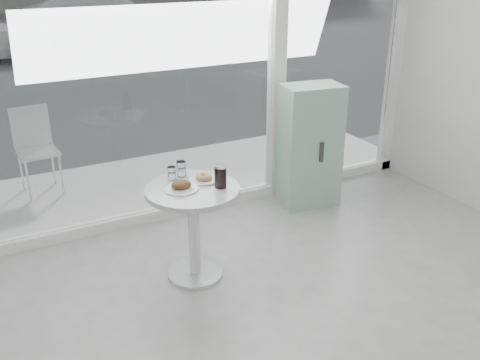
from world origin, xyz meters
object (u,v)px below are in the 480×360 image
mint_cabinet (310,146)px  plate_donut (204,178)px  cola_glass (220,177)px  patio_chair (35,144)px  water_tumbler_a (172,174)px  plate_fritter (182,186)px  main_table (193,214)px  water_tumbler_b (181,170)px  car_silver (104,18)px

mint_cabinet → plate_donut: size_ratio=5.52×
cola_glass → mint_cabinet: bearing=30.3°
patio_chair → water_tumbler_a: 2.15m
mint_cabinet → plate_fritter: size_ratio=4.87×
plate_fritter → plate_donut: (0.22, 0.08, -0.01)m
cola_glass → main_table: bearing=155.9°
plate_fritter → plate_donut: 0.23m
water_tumbler_a → water_tumbler_b: water_tumbler_b is taller
plate_fritter → cola_glass: 0.30m
car_silver → water_tumbler_b: size_ratio=34.75×
water_tumbler_b → cola_glass: (0.18, -0.34, 0.03)m
patio_chair → water_tumbler_b: 2.16m
mint_cabinet → plate_fritter: mint_cabinet is taller
mint_cabinet → patio_chair: bearing=157.3°
plate_fritter → mint_cabinet: bearing=23.3°
plate_fritter → cola_glass: bearing=-18.8°
car_silver → cola_glass: (-2.32, -12.29, 0.15)m
main_table → mint_cabinet: bearing=24.6°
cola_glass → patio_chair: bearing=113.9°
main_table → cola_glass: 0.37m
main_table → mint_cabinet: (1.58, 0.72, 0.07)m
mint_cabinet → patio_chair: 2.84m
water_tumbler_b → patio_chair: bearing=113.1°
plate_donut → water_tumbler_b: water_tumbler_b is taller
plate_donut → water_tumbler_a: 0.25m
car_silver → main_table: bearing=-178.4°
water_tumbler_b → cola_glass: cola_glass is taller
mint_cabinet → cola_glass: 1.62m
patio_chair → car_silver: bearing=67.1°
car_silver → water_tumbler_b: 12.21m
plate_donut → plate_fritter: bearing=-159.8°
patio_chair → water_tumbler_b: bearing=-71.2°
car_silver → water_tumbler_a: bearing=-178.9°
main_table → car_silver: 12.46m
main_table → water_tumbler_b: bearing=86.7°
patio_chair → mint_cabinet: bearing=-36.4°
plate_fritter → water_tumbler_b: (0.10, 0.24, 0.03)m
plate_fritter → water_tumbler_b: 0.26m
plate_fritter → plate_donut: plate_fritter is taller
plate_fritter → main_table: bearing=-5.0°
main_table → cola_glass: size_ratio=4.45×
main_table → water_tumbler_a: 0.35m
water_tumbler_a → cola_glass: (0.27, -0.31, 0.04)m
plate_fritter → water_tumbler_a: water_tumbler_a is taller
main_table → water_tumbler_b: water_tumbler_b is taller
patio_chair → cola_glass: 2.54m
main_table → mint_cabinet: size_ratio=0.62×
main_table → cola_glass: (0.19, -0.09, 0.30)m
main_table → plate_donut: 0.29m
water_tumbler_b → mint_cabinet: bearing=16.8°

